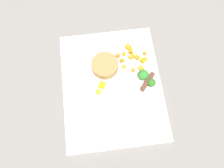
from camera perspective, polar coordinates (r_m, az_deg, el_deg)
name	(u,v)px	position (r m, az deg, el deg)	size (l,w,h in m)	color
ground_plane	(112,86)	(0.92, 0.00, -0.52)	(4.00, 4.00, 0.00)	slate
cutting_board	(112,86)	(0.91, 0.00, -0.38)	(0.44, 0.35, 0.01)	white
prep_bowl	(105,66)	(0.92, -1.60, 4.10)	(0.10, 0.10, 0.03)	olive
chef_knife	(139,95)	(0.89, 5.93, -2.53)	(0.25, 0.22, 0.02)	silver
carrot_dice_0	(133,55)	(0.96, 4.69, 6.52)	(0.01, 0.01, 0.01)	orange
carrot_dice_1	(128,47)	(0.97, 3.59, 8.23)	(0.02, 0.02, 0.01)	orange
carrot_dice_2	(141,68)	(0.93, 6.43, 3.48)	(0.02, 0.02, 0.02)	orange
carrot_dice_3	(143,61)	(0.95, 6.82, 5.18)	(0.02, 0.02, 0.01)	orange
carrot_dice_4	(131,57)	(0.95, 4.23, 5.98)	(0.02, 0.02, 0.01)	orange
carrot_dice_5	(118,56)	(0.95, 1.34, 6.34)	(0.01, 0.01, 0.01)	orange
carrot_dice_6	(133,70)	(0.93, 4.70, 3.08)	(0.01, 0.01, 0.01)	orange
carrot_dice_7	(131,51)	(0.96, 4.19, 7.32)	(0.02, 0.02, 0.01)	orange
carrot_dice_8	(145,53)	(0.96, 7.27, 6.75)	(0.01, 0.01, 0.01)	orange
carrot_dice_9	(122,61)	(0.94, 2.22, 5.22)	(0.01, 0.01, 0.01)	orange
carrot_dice_10	(137,57)	(0.95, 5.56, 5.92)	(0.02, 0.01, 0.02)	orange
carrot_dice_11	(146,59)	(0.95, 7.49, 5.54)	(0.01, 0.01, 0.01)	orange
carrot_dice_12	(124,67)	(0.93, 2.67, 3.85)	(0.01, 0.02, 0.01)	orange
carrot_dice_13	(124,54)	(0.96, 2.68, 6.69)	(0.01, 0.01, 0.01)	orange
pepper_dice_0	(98,92)	(0.89, -3.09, -1.76)	(0.02, 0.02, 0.01)	yellow
pepper_dice_1	(102,86)	(0.90, -2.20, -0.40)	(0.02, 0.02, 0.02)	yellow
broccoli_floret_0	(143,75)	(0.91, 6.98, 2.01)	(0.04, 0.04, 0.04)	#8DC066
broccoli_floret_1	(152,83)	(0.90, 8.79, 0.28)	(0.03, 0.03, 0.03)	#8AB456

